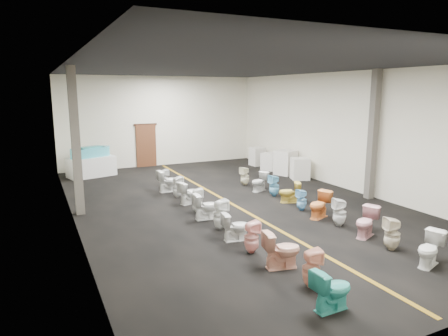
{
  "coord_description": "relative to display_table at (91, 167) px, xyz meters",
  "views": [
    {
      "loc": [
        -5.89,
        -11.7,
        3.76
      ],
      "look_at": [
        0.21,
        1.0,
        1.04
      ],
      "focal_mm": 32.0,
      "sensor_mm": 36.0,
      "label": 1
    }
  ],
  "objects": [
    {
      "name": "column_right",
      "position": [
        8.4,
        -8.16,
        1.81
      ],
      "size": [
        0.25,
        0.25,
        4.5
      ],
      "primitive_type": "cube",
      "color": "#59544C",
      "rests_on": "floor"
    },
    {
      "name": "toilet_left_11",
      "position": [
        2.34,
        -3.32,
        -0.09
      ],
      "size": [
        0.4,
        0.4,
        0.7
      ],
      "primitive_type": "imported",
      "rotation": [
        0.0,
        0.0,
        1.89
      ],
      "color": "silver",
      "rests_on": "floor"
    },
    {
      "name": "toilet_left_3",
      "position": [
        2.19,
        -10.63,
        -0.05
      ],
      "size": [
        0.37,
        0.36,
        0.78
      ],
      "primitive_type": "imported",
      "rotation": [
        0.0,
        0.0,
        1.53
      ],
      "color": "#FAB2AA",
      "rests_on": "floor"
    },
    {
      "name": "toilet_left_4",
      "position": [
        2.23,
        -9.75,
        -0.07
      ],
      "size": [
        0.77,
        0.5,
        0.73
      ],
      "primitive_type": "imported",
      "rotation": [
        0.0,
        0.0,
        1.44
      ],
      "color": "white",
      "rests_on": "floor"
    },
    {
      "name": "toilet_right_10",
      "position": [
        5.34,
        -4.54,
        -0.05
      ],
      "size": [
        0.44,
        0.43,
        0.77
      ],
      "primitive_type": "imported",
      "rotation": [
        0.0,
        0.0,
        -1.28
      ],
      "color": "#EBE5C2",
      "rests_on": "floor"
    },
    {
      "name": "toilet_right_7",
      "position": [
        5.5,
        -7.42,
        -0.08
      ],
      "size": [
        0.81,
        0.64,
        0.72
      ],
      "primitive_type": "imported",
      "rotation": [
        0.0,
        0.0,
        -1.96
      ],
      "color": "gold",
      "rests_on": "floor"
    },
    {
      "name": "toilet_right_8",
      "position": [
        5.48,
        -6.49,
        -0.04
      ],
      "size": [
        0.38,
        0.38,
        0.79
      ],
      "primitive_type": "imported",
      "rotation": [
        0.0,
        0.0,
        -1.52
      ],
      "color": "#79C5E8",
      "rests_on": "floor"
    },
    {
      "name": "toilet_left_1",
      "position": [
        2.41,
        -12.6,
        -0.05
      ],
      "size": [
        0.43,
        0.42,
        0.78
      ],
      "primitive_type": "imported",
      "rotation": [
        0.0,
        0.0,
        1.35
      ],
      "color": "#EFA387",
      "rests_on": "floor"
    },
    {
      "name": "toilet_left_0",
      "position": [
        2.22,
        -13.41,
        -0.06
      ],
      "size": [
        0.76,
        0.45,
        0.76
      ],
      "primitive_type": "imported",
      "rotation": [
        0.0,
        0.0,
        1.6
      ],
      "color": "teal",
      "rests_on": "floor"
    },
    {
      "name": "toilet_left_5",
      "position": [
        2.23,
        -8.83,
        -0.02
      ],
      "size": [
        0.4,
        0.39,
        0.85
      ],
      "primitive_type": "imported",
      "rotation": [
        0.0,
        0.0,
        1.6
      ],
      "color": "white",
      "rests_on": "floor"
    },
    {
      "name": "column_left",
      "position": [
        -1.1,
        -5.66,
        1.81
      ],
      "size": [
        0.25,
        0.25,
        4.5
      ],
      "primitive_type": "cube",
      "color": "#59544C",
      "rests_on": "floor"
    },
    {
      "name": "ceiling",
      "position": [
        3.65,
        -6.66,
        4.06
      ],
      "size": [
        16.0,
        16.0,
        0.0
      ],
      "primitive_type": "plane",
      "rotation": [
        3.14,
        0.0,
        0.0
      ],
      "color": "black",
      "rests_on": "ground"
    },
    {
      "name": "wall_left",
      "position": [
        -1.35,
        -6.66,
        1.81
      ],
      "size": [
        0.0,
        16.0,
        16.0
      ],
      "primitive_type": "plane",
      "rotation": [
        1.57,
        0.0,
        1.57
      ],
      "color": "beige",
      "rests_on": "ground"
    },
    {
      "name": "wall_back",
      "position": [
        3.65,
        1.34,
        1.81
      ],
      "size": [
        10.0,
        0.0,
        10.0
      ],
      "primitive_type": "plane",
      "rotation": [
        1.57,
        0.0,
        0.0
      ],
      "color": "beige",
      "rests_on": "ground"
    },
    {
      "name": "appliance_crate_b",
      "position": [
        8.05,
        -3.44,
        0.12
      ],
      "size": [
        1.04,
        1.04,
        1.11
      ],
      "primitive_type": "cube",
      "rotation": [
        0.0,
        0.0,
        0.37
      ],
      "color": "silver",
      "rests_on": "floor"
    },
    {
      "name": "aisle_stripe",
      "position": [
        3.65,
        -6.66,
        -0.44
      ],
      "size": [
        0.12,
        15.6,
        0.01
      ],
      "primitive_type": "cube",
      "color": "#896113",
      "rests_on": "floor"
    },
    {
      "name": "back_door",
      "position": [
        2.85,
        1.28,
        0.61
      ],
      "size": [
        1.0,
        0.1,
        2.1
      ],
      "primitive_type": "cube",
      "color": "#562D19",
      "rests_on": "floor"
    },
    {
      "name": "wall_right",
      "position": [
        8.65,
        -6.66,
        1.81
      ],
      "size": [
        0.0,
        16.0,
        16.0
      ],
      "primitive_type": "plane",
      "rotation": [
        1.57,
        0.0,
        -1.57
      ],
      "color": "beige",
      "rests_on": "ground"
    },
    {
      "name": "toilet_right_9",
      "position": [
        5.39,
        -5.59,
        -0.07
      ],
      "size": [
        0.81,
        0.63,
        0.73
      ],
      "primitive_type": "imported",
      "rotation": [
        0.0,
        0.0,
        -1.23
      ],
      "color": "silver",
      "rests_on": "floor"
    },
    {
      "name": "toilet_right_3",
      "position": [
        5.41,
        -11.01,
        -0.04
      ],
      "size": [
        0.89,
        0.72,
        0.8
      ],
      "primitive_type": "imported",
      "rotation": [
        0.0,
        0.0,
        -1.17
      ],
      "color": "#E1A0A7",
      "rests_on": "floor"
    },
    {
      "name": "bathtub",
      "position": [
        0.0,
        0.0,
        0.63
      ],
      "size": [
        1.76,
        1.14,
        0.55
      ],
      "rotation": [
        0.0,
        0.0,
        0.41
      ],
      "color": "#44B2C4",
      "rests_on": "display_table"
    },
    {
      "name": "toilet_right_1",
      "position": [
        5.33,
        -12.94,
        -0.06
      ],
      "size": [
        0.85,
        0.65,
        0.77
      ],
      "primitive_type": "imported",
      "rotation": [
        0.0,
        0.0,
        -1.25
      ],
      "color": "white",
      "rests_on": "floor"
    },
    {
      "name": "toilet_right_6",
      "position": [
        5.32,
        -8.35,
        -0.09
      ],
      "size": [
        0.34,
        0.33,
        0.7
      ],
      "primitive_type": "imported",
      "rotation": [
        0.0,
        0.0,
        -1.63
      ],
      "color": "#85C8F0",
      "rests_on": "floor"
    },
    {
      "name": "toilet_left_7",
      "position": [
        2.26,
        -7.03,
        -0.06
      ],
      "size": [
        0.41,
        0.4,
        0.77
      ],
      "primitive_type": "imported",
      "rotation": [
        0.0,
        0.0,
        1.4
      ],
      "color": "white",
      "rests_on": "floor"
    },
    {
      "name": "door_frame",
      "position": [
        2.85,
        1.29,
        1.68
      ],
      "size": [
        1.15,
        0.08,
        0.1
      ],
      "primitive_type": "cube",
      "color": "#331C11",
      "rests_on": "back_door"
    },
    {
      "name": "appliance_crate_c",
      "position": [
        8.05,
        -2.19,
        -0.02
      ],
      "size": [
        0.96,
        0.96,
        0.83
      ],
      "primitive_type": "cube",
      "rotation": [
        0.0,
        0.0,
        0.4
      ],
      "color": "silver",
      "rests_on": "floor"
    },
    {
      "name": "toilet_right_5",
      "position": [
        5.34,
        -9.2,
        -0.04
      ],
      "size": [
        0.9,
        0.7,
        0.81
      ],
      "primitive_type": "imported",
      "rotation": [
        0.0,
        0.0,
        -1.21
      ],
      "color": "orange",
      "rests_on": "floor"
    },
    {
      "name": "toilet_left_9",
      "position": [
        2.28,
        -5.12,
        -0.05
      ],
      "size": [
        0.4,
        0.4,
        0.77
      ],
      "primitive_type": "imported",
      "rotation": [
        0.0,
        0.0,
        1.72
      ],
      "color": "silver",
      "rests_on": "floor"
    },
    {
      "name": "appliance_crate_d",
      "position": [
        8.05,
        -0.89,
        0.03
      ],
      "size": [
        0.68,
        0.68,
        0.93
      ],
      "primitive_type": "cube",
      "rotation": [
        0.0,
        0.0,
        0.05
      ],
      "color": "silver",
      "rests_on": "floor"
    },
    {
      "name": "toilet_left_10",
      "position": [
        2.25,
        -4.16,
        -0.02
      ],
      "size": [
        0.83,
        0.49,
        0.83
      ],
      "primitive_type": "imported",
      "rotation": [
        0.0,
        0.0,
        1.6
      ],
      "color": "white",
      "rests_on": "floor"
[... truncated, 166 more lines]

